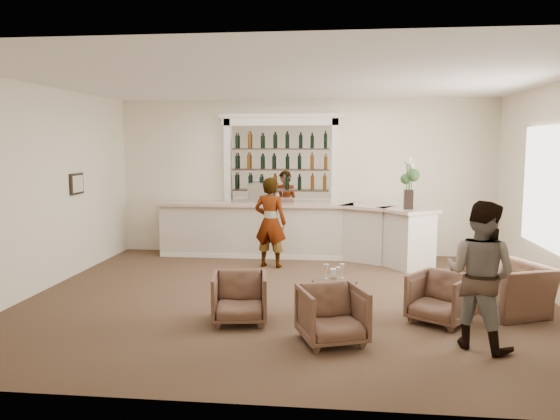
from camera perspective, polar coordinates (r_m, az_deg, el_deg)
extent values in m
plane|color=brown|center=(8.54, 0.91, -9.17)|extent=(8.00, 8.00, 0.00)
cube|color=beige|center=(11.71, 2.56, 3.41)|extent=(8.00, 0.04, 3.30)
cube|color=beige|center=(9.49, -23.90, 2.00)|extent=(0.04, 7.00, 3.30)
cube|color=white|center=(8.26, 0.95, 13.41)|extent=(8.00, 7.00, 0.04)
cube|color=white|center=(9.26, 26.54, 2.06)|extent=(0.05, 2.40, 1.90)
cube|color=black|center=(10.52, -20.48, 2.58)|extent=(0.04, 0.46, 0.38)
cube|color=beige|center=(10.51, -20.36, 2.58)|extent=(0.01, 0.38, 0.30)
cube|color=silver|center=(11.60, -2.52, -2.14)|extent=(4.00, 0.70, 1.08)
cube|color=beige|center=(11.50, -2.55, 0.65)|extent=(4.10, 0.82, 0.06)
cube|color=silver|center=(11.25, 9.21, -2.51)|extent=(1.12, 1.04, 1.08)
cube|color=beige|center=(11.15, 9.28, 0.36)|extent=(1.27, 1.19, 0.06)
cube|color=silver|center=(10.80, 13.07, -3.00)|extent=(1.08, 1.14, 1.08)
cube|color=beige|center=(10.70, 13.16, -0.01)|extent=(1.24, 1.29, 0.06)
cube|color=white|center=(11.37, -2.77, -4.84)|extent=(4.00, 0.06, 0.10)
cube|color=white|center=(11.72, 0.11, 4.89)|extent=(2.15, 0.02, 1.65)
cube|color=white|center=(11.87, -5.45, 2.46)|extent=(0.14, 0.16, 2.90)
cube|color=white|center=(11.62, 5.73, 2.37)|extent=(0.14, 0.16, 2.90)
cube|color=white|center=(11.67, 0.08, 9.25)|extent=(2.52, 0.16, 0.18)
cube|color=white|center=(11.67, 0.08, 9.84)|extent=(2.64, 0.20, 0.08)
cube|color=#2F2117|center=(11.65, 0.05, 2.06)|extent=(2.05, 0.20, 0.03)
cube|color=#2F2117|center=(11.62, 0.05, 4.23)|extent=(2.05, 0.20, 0.03)
cube|color=#2F2117|center=(11.61, 0.06, 6.40)|extent=(2.05, 0.20, 0.03)
cylinder|color=#43321D|center=(7.70, 5.72, -9.07)|extent=(0.63, 0.63, 0.50)
imported|color=gray|center=(10.47, -1.02, -1.30)|extent=(0.71, 0.55, 1.74)
imported|color=gray|center=(6.75, 20.19, -6.38)|extent=(1.06, 1.03, 1.73)
imported|color=brown|center=(7.37, -4.24, -9.13)|extent=(0.82, 0.83, 0.66)
imported|color=brown|center=(6.65, 5.46, -10.85)|extent=(0.94, 0.96, 0.68)
imported|color=brown|center=(7.63, 16.40, -8.82)|extent=(1.00, 1.01, 0.67)
imported|color=brown|center=(8.41, 22.74, -7.53)|extent=(1.28, 1.35, 0.69)
cube|color=silver|center=(11.42, -2.05, 1.80)|extent=(0.49, 0.42, 0.42)
cube|color=black|center=(10.60, 13.27, 1.09)|extent=(0.16, 0.16, 0.37)
cube|color=white|center=(7.76, 5.61, -6.58)|extent=(0.08, 0.08, 0.12)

